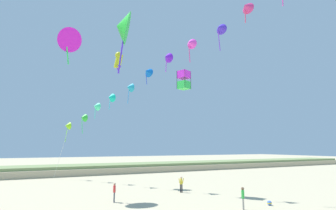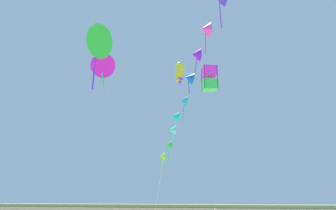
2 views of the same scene
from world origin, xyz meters
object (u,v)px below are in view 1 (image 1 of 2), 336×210
(beach_ball, at_px, (269,203))
(large_kite_low_lead, at_px, (184,80))
(large_kite_high_solo, at_px, (122,27))
(large_kite_outer_drift, at_px, (68,39))
(large_kite_mid_trail, at_px, (118,61))
(person_near_right, at_px, (243,197))
(person_near_left, at_px, (181,183))
(person_mid_center, at_px, (114,191))

(beach_ball, bearing_deg, large_kite_low_lead, 113.96)
(large_kite_high_solo, relative_size, large_kite_outer_drift, 1.35)
(large_kite_outer_drift, relative_size, beach_ball, 10.79)
(large_kite_mid_trail, relative_size, large_kite_outer_drift, 0.66)
(person_near_right, distance_m, large_kite_outer_drift, 21.87)
(person_near_left, bearing_deg, large_kite_mid_trail, 121.27)
(large_kite_mid_trail, distance_m, large_kite_high_solo, 13.28)
(person_near_right, bearing_deg, person_mid_center, 138.34)
(person_near_right, xyz_separation_m, large_kite_outer_drift, (-11.81, 11.45, 14.42))
(large_kite_mid_trail, bearing_deg, large_kite_low_lead, -61.12)
(person_near_left, bearing_deg, person_near_right, -87.45)
(large_kite_mid_trail, bearing_deg, large_kite_outer_drift, -142.68)
(person_near_left, distance_m, beach_ball, 9.01)
(person_mid_center, xyz_separation_m, large_kite_low_lead, (7.39, 0.92, 10.70))
(person_near_right, relative_size, person_mid_center, 1.03)
(large_kite_low_lead, distance_m, beach_ball, 14.11)
(person_near_right, xyz_separation_m, beach_ball, (2.96, 0.29, -0.76))
(person_mid_center, xyz_separation_m, large_kite_outer_drift, (-4.02, 4.51, 14.45))
(large_kite_outer_drift, bearing_deg, person_near_right, -44.10)
(large_kite_high_solo, bearing_deg, large_kite_mid_trail, 75.58)
(large_kite_high_solo, distance_m, beach_ball, 18.31)
(beach_ball, bearing_deg, person_near_left, 111.87)
(person_mid_center, xyz_separation_m, large_kite_mid_trail, (2.62, 9.58, 14.75))
(person_near_right, height_order, large_kite_mid_trail, large_kite_mid_trail)
(person_mid_center, relative_size, large_kite_mid_trail, 0.61)
(person_near_left, relative_size, large_kite_high_solo, 0.30)
(person_near_left, height_order, large_kite_outer_drift, large_kite_outer_drift)
(large_kite_outer_drift, bearing_deg, person_near_left, -13.87)
(large_kite_low_lead, relative_size, beach_ball, 5.41)
(large_kite_mid_trail, distance_m, large_kite_outer_drift, 8.35)
(large_kite_mid_trail, bearing_deg, person_mid_center, -105.30)
(large_kite_mid_trail, height_order, beach_ball, large_kite_mid_trail)
(person_near_left, bearing_deg, large_kite_outer_drift, 166.13)
(large_kite_low_lead, bearing_deg, person_mid_center, -172.87)
(person_near_right, bearing_deg, large_kite_high_solo, 156.15)
(person_near_right, bearing_deg, large_kite_mid_trail, 107.40)
(large_kite_low_lead, bearing_deg, person_near_right, -87.08)
(person_near_left, distance_m, large_kite_high_solo, 16.18)
(person_mid_center, xyz_separation_m, beach_ball, (10.75, -6.64, -0.73))
(large_kite_low_lead, xyz_separation_m, large_kite_outer_drift, (-11.41, 3.59, 3.75))
(large_kite_outer_drift, bearing_deg, person_mid_center, -48.31)
(large_kite_outer_drift, xyz_separation_m, beach_ball, (14.77, -11.15, -15.18))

